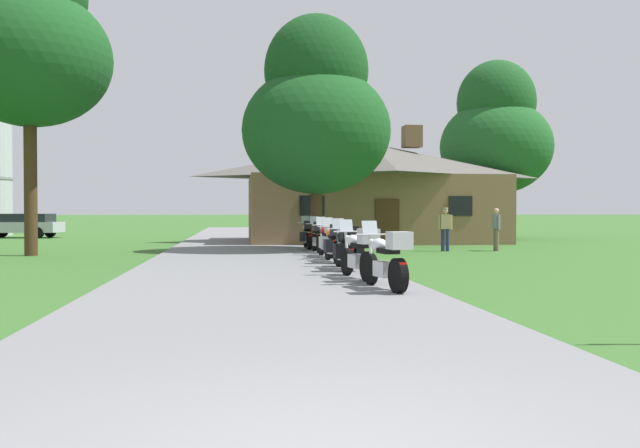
{
  "coord_description": "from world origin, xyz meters",
  "views": [
    {
      "loc": [
        -0.47,
        -3.89,
        1.55
      ],
      "look_at": [
        2.93,
        24.0,
        1.01
      ],
      "focal_mm": 37.56,
      "sensor_mm": 36.0,
      "label": 1
    }
  ],
  "objects_px": {
    "motorcycle_white_second_in_row": "(359,254)",
    "motorcycle_black_third_in_row": "(345,248)",
    "bystander_gray_shirt_beside_signpost": "(496,227)",
    "motorcycle_yellow_farthest_in_row": "(308,235)",
    "motorcycle_white_nearest_to_camera": "(387,260)",
    "tree_right_of_lodge": "(496,134)",
    "motorcycle_orange_fourth_in_row": "(334,243)",
    "tree_by_lodge_front": "(316,113)",
    "parked_silver_suv_far_left": "(21,224)",
    "motorcycle_red_fifth_in_row": "(328,240)",
    "motorcycle_red_sixth_in_row": "(317,237)",
    "tree_left_near": "(29,39)",
    "bystander_tan_shirt_near_lodge": "(445,227)"
  },
  "relations": [
    {
      "from": "tree_right_of_lodge",
      "to": "parked_silver_suv_far_left",
      "type": "xyz_separation_m",
      "value": [
        -27.0,
        4.17,
        -5.15
      ]
    },
    {
      "from": "motorcycle_white_nearest_to_camera",
      "to": "tree_by_lodge_front",
      "type": "relative_size",
      "value": 0.23
    },
    {
      "from": "motorcycle_orange_fourth_in_row",
      "to": "parked_silver_suv_far_left",
      "type": "distance_m",
      "value": 26.16
    },
    {
      "from": "motorcycle_white_second_in_row",
      "to": "bystander_gray_shirt_beside_signpost",
      "type": "bearing_deg",
      "value": 46.3
    },
    {
      "from": "parked_silver_suv_far_left",
      "to": "motorcycle_yellow_farthest_in_row",
      "type": "bearing_deg",
      "value": -125.83
    },
    {
      "from": "motorcycle_white_nearest_to_camera",
      "to": "motorcycle_yellow_farthest_in_row",
      "type": "distance_m",
      "value": 13.79
    },
    {
      "from": "tree_by_lodge_front",
      "to": "motorcycle_orange_fourth_in_row",
      "type": "bearing_deg",
      "value": -91.93
    },
    {
      "from": "motorcycle_white_second_in_row",
      "to": "bystander_gray_shirt_beside_signpost",
      "type": "xyz_separation_m",
      "value": [
        7.33,
        10.5,
        0.31
      ]
    },
    {
      "from": "bystander_gray_shirt_beside_signpost",
      "to": "tree_left_near",
      "type": "relative_size",
      "value": 0.15
    },
    {
      "from": "motorcycle_orange_fourth_in_row",
      "to": "tree_right_of_lodge",
      "type": "xyz_separation_m",
      "value": [
        11.69,
        17.05,
        5.32
      ]
    },
    {
      "from": "motorcycle_white_second_in_row",
      "to": "motorcycle_red_sixth_in_row",
      "type": "bearing_deg",
      "value": 79.94
    },
    {
      "from": "motorcycle_yellow_farthest_in_row",
      "to": "tree_right_of_lodge",
      "type": "height_order",
      "value": "tree_right_of_lodge"
    },
    {
      "from": "motorcycle_black_third_in_row",
      "to": "motorcycle_orange_fourth_in_row",
      "type": "relative_size",
      "value": 1.0
    },
    {
      "from": "bystander_tan_shirt_near_lodge",
      "to": "tree_by_lodge_front",
      "type": "xyz_separation_m",
      "value": [
        -4.93,
        0.66,
        4.38
      ]
    },
    {
      "from": "motorcycle_orange_fourth_in_row",
      "to": "tree_right_of_lodge",
      "type": "distance_m",
      "value": 21.35
    },
    {
      "from": "tree_right_of_lodge",
      "to": "parked_silver_suv_far_left",
      "type": "distance_m",
      "value": 27.8
    },
    {
      "from": "motorcycle_white_nearest_to_camera",
      "to": "motorcycle_orange_fourth_in_row",
      "type": "relative_size",
      "value": 1.0
    },
    {
      "from": "bystander_gray_shirt_beside_signpost",
      "to": "motorcycle_yellow_farthest_in_row",
      "type": "bearing_deg",
      "value": 79.11
    },
    {
      "from": "motorcycle_white_second_in_row",
      "to": "motorcycle_black_third_in_row",
      "type": "height_order",
      "value": "same"
    },
    {
      "from": "motorcycle_red_fifth_in_row",
      "to": "motorcycle_red_sixth_in_row",
      "type": "distance_m",
      "value": 2.61
    },
    {
      "from": "motorcycle_white_nearest_to_camera",
      "to": "bystander_gray_shirt_beside_signpost",
      "type": "bearing_deg",
      "value": 51.16
    },
    {
      "from": "motorcycle_white_nearest_to_camera",
      "to": "bystander_tan_shirt_near_lodge",
      "type": "xyz_separation_m",
      "value": [
        5.12,
        12.54,
        0.33
      ]
    },
    {
      "from": "motorcycle_white_second_in_row",
      "to": "motorcycle_red_sixth_in_row",
      "type": "relative_size",
      "value": 1.0
    },
    {
      "from": "motorcycle_black_third_in_row",
      "to": "parked_silver_suv_far_left",
      "type": "bearing_deg",
      "value": 121.02
    },
    {
      "from": "motorcycle_black_third_in_row",
      "to": "tree_right_of_lodge",
      "type": "distance_m",
      "value": 23.44
    },
    {
      "from": "bystander_gray_shirt_beside_signpost",
      "to": "parked_silver_suv_far_left",
      "type": "bearing_deg",
      "value": 54.3
    },
    {
      "from": "motorcycle_white_nearest_to_camera",
      "to": "tree_right_of_lodge",
      "type": "height_order",
      "value": "tree_right_of_lodge"
    },
    {
      "from": "bystander_gray_shirt_beside_signpost",
      "to": "tree_right_of_lodge",
      "type": "height_order",
      "value": "tree_right_of_lodge"
    },
    {
      "from": "bystander_gray_shirt_beside_signpost",
      "to": "motorcycle_white_second_in_row",
      "type": "bearing_deg",
      "value": 144.05
    },
    {
      "from": "motorcycle_black_third_in_row",
      "to": "bystander_gray_shirt_beside_signpost",
      "type": "relative_size",
      "value": 1.25
    },
    {
      "from": "bystander_gray_shirt_beside_signpost",
      "to": "tree_by_lodge_front",
      "type": "xyz_separation_m",
      "value": [
        -6.97,
        0.67,
        4.4
      ]
    },
    {
      "from": "tree_by_lodge_front",
      "to": "motorcycle_white_second_in_row",
      "type": "bearing_deg",
      "value": -91.84
    },
    {
      "from": "motorcycle_white_nearest_to_camera",
      "to": "tree_left_near",
      "type": "bearing_deg",
      "value": 121.01
    },
    {
      "from": "motorcycle_orange_fourth_in_row",
      "to": "tree_by_lodge_front",
      "type": "bearing_deg",
      "value": 84.87
    },
    {
      "from": "motorcycle_white_nearest_to_camera",
      "to": "motorcycle_red_sixth_in_row",
      "type": "bearing_deg",
      "value": 80.68
    },
    {
      "from": "motorcycle_red_sixth_in_row",
      "to": "bystander_gray_shirt_beside_signpost",
      "type": "xyz_separation_m",
      "value": [
        7.12,
        0.9,
        0.31
      ]
    },
    {
      "from": "motorcycle_white_nearest_to_camera",
      "to": "motorcycle_red_fifth_in_row",
      "type": "bearing_deg",
      "value": 80.36
    },
    {
      "from": "motorcycle_orange_fourth_in_row",
      "to": "motorcycle_red_fifth_in_row",
      "type": "distance_m",
      "value": 2.16
    },
    {
      "from": "motorcycle_white_nearest_to_camera",
      "to": "tree_left_near",
      "type": "distance_m",
      "value": 16.93
    },
    {
      "from": "motorcycle_white_nearest_to_camera",
      "to": "motorcycle_red_fifth_in_row",
      "type": "relative_size",
      "value": 1.0
    },
    {
      "from": "tree_by_lodge_front",
      "to": "parked_silver_suv_far_left",
      "type": "bearing_deg",
      "value": 136.2
    },
    {
      "from": "motorcycle_white_second_in_row",
      "to": "motorcycle_white_nearest_to_camera",
      "type": "bearing_deg",
      "value": -94.12
    },
    {
      "from": "motorcycle_yellow_farthest_in_row",
      "to": "tree_by_lodge_front",
      "type": "bearing_deg",
      "value": -65.67
    },
    {
      "from": "motorcycle_white_nearest_to_camera",
      "to": "motorcycle_orange_fourth_in_row",
      "type": "xyz_separation_m",
      "value": [
        -0.02,
        6.87,
        -0.01
      ]
    },
    {
      "from": "motorcycle_white_second_in_row",
      "to": "tree_left_near",
      "type": "distance_m",
      "value": 15.47
    },
    {
      "from": "motorcycle_white_second_in_row",
      "to": "motorcycle_red_sixth_in_row",
      "type": "height_order",
      "value": "same"
    },
    {
      "from": "tree_by_lodge_front",
      "to": "tree_left_near",
      "type": "xyz_separation_m",
      "value": [
        -10.16,
        -1.37,
        2.17
      ]
    },
    {
      "from": "motorcycle_white_second_in_row",
      "to": "motorcycle_yellow_farthest_in_row",
      "type": "bearing_deg",
      "value": 80.76
    },
    {
      "from": "motorcycle_orange_fourth_in_row",
      "to": "tree_by_lodge_front",
      "type": "xyz_separation_m",
      "value": [
        0.21,
        6.34,
        4.72
      ]
    },
    {
      "from": "motorcycle_red_sixth_in_row",
      "to": "bystander_gray_shirt_beside_signpost",
      "type": "distance_m",
      "value": 7.18
    }
  ]
}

